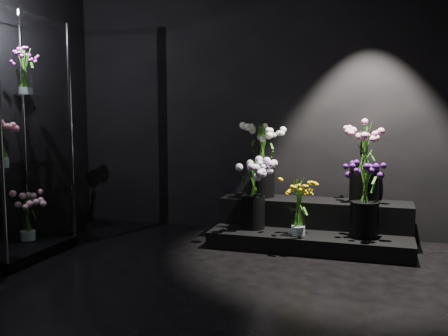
% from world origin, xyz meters
% --- Properties ---
extents(floor, '(4.00, 4.00, 0.00)m').
position_xyz_m(floor, '(0.00, 0.00, 0.00)').
color(floor, black).
rests_on(floor, ground).
extents(wall_back, '(4.00, 0.00, 4.00)m').
position_xyz_m(wall_back, '(0.00, 2.00, 1.40)').
color(wall_back, black).
rests_on(wall_back, floor).
extents(display_riser, '(1.83, 0.81, 0.41)m').
position_xyz_m(display_riser, '(0.68, 1.64, 0.17)').
color(display_riser, black).
rests_on(display_riser, floor).
extents(display_case, '(0.56, 0.93, 2.05)m').
position_xyz_m(display_case, '(-1.70, 0.42, 1.03)').
color(display_case, black).
rests_on(display_case, floor).
extents(bouquet_orange_bells, '(0.25, 0.25, 0.51)m').
position_xyz_m(bouquet_orange_bells, '(0.60, 1.29, 0.42)').
color(bouquet_orange_bells, white).
rests_on(bouquet_orange_bells, display_riser).
extents(bouquet_lilac, '(0.37, 0.37, 0.64)m').
position_xyz_m(bouquet_lilac, '(0.15, 1.43, 0.53)').
color(bouquet_lilac, black).
rests_on(bouquet_lilac, display_riser).
extents(bouquet_purple, '(0.36, 0.36, 0.68)m').
position_xyz_m(bouquet_purple, '(1.16, 1.41, 0.51)').
color(bouquet_purple, black).
rests_on(bouquet_purple, display_riser).
extents(bouquet_cream_roses, '(0.41, 0.41, 0.72)m').
position_xyz_m(bouquet_cream_roses, '(0.15, 1.77, 0.82)').
color(bouquet_cream_roses, black).
rests_on(bouquet_cream_roses, display_riser).
extents(bouquet_pink_roses, '(0.44, 0.44, 0.75)m').
position_xyz_m(bouquet_pink_roses, '(1.14, 1.73, 0.82)').
color(bouquet_pink_roses, black).
rests_on(bouquet_pink_roses, display_riser).
extents(bouquet_case_pink, '(0.34, 0.34, 0.40)m').
position_xyz_m(bouquet_case_pink, '(-1.69, 0.25, 1.01)').
color(bouquet_case_pink, white).
rests_on(bouquet_case_pink, display_case).
extents(bouquet_case_magenta, '(0.22, 0.22, 0.39)m').
position_xyz_m(bouquet_case_magenta, '(-1.67, 0.56, 1.60)').
color(bouquet_case_magenta, white).
rests_on(bouquet_case_magenta, display_case).
extents(bouquet_case_base_pink, '(0.30, 0.30, 0.45)m').
position_xyz_m(bouquet_case_base_pink, '(-1.76, 0.61, 0.33)').
color(bouquet_case_base_pink, white).
rests_on(bouquet_case_base_pink, display_case).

